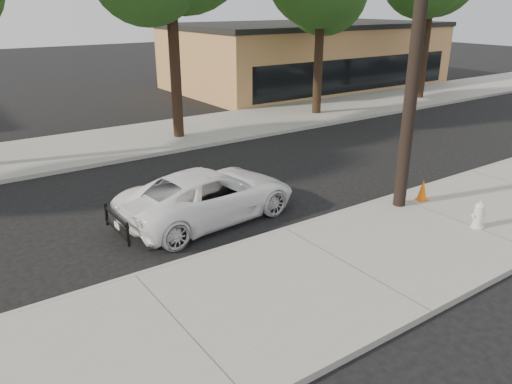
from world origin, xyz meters
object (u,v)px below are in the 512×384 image
Objects in this scene: fire_hydrant at (479,216)px; police_cruiser at (209,195)px; utility_pole at (417,36)px; traffic_cone at (423,190)px.

police_cruiser is at bearing 159.51° from fire_hydrant.
traffic_cone is at bearing -8.06° from utility_pole.
fire_hydrant is 2.06m from traffic_cone.
police_cruiser reaches higher than fire_hydrant.
police_cruiser is at bearing 154.40° from traffic_cone.
police_cruiser is (-4.67, 2.52, -4.02)m from utility_pole.
fire_hydrant is at bearing -78.70° from utility_pole.
traffic_cone is (0.41, 2.02, -0.03)m from fire_hydrant.
utility_pole is 4.75m from fire_hydrant.
fire_hydrant is 1.09× the size of traffic_cone.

